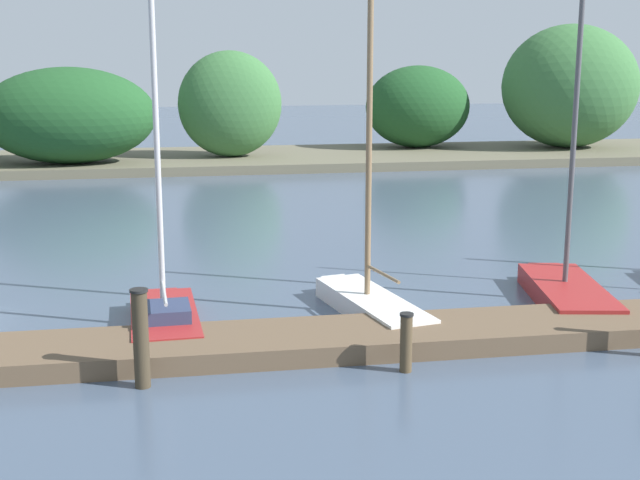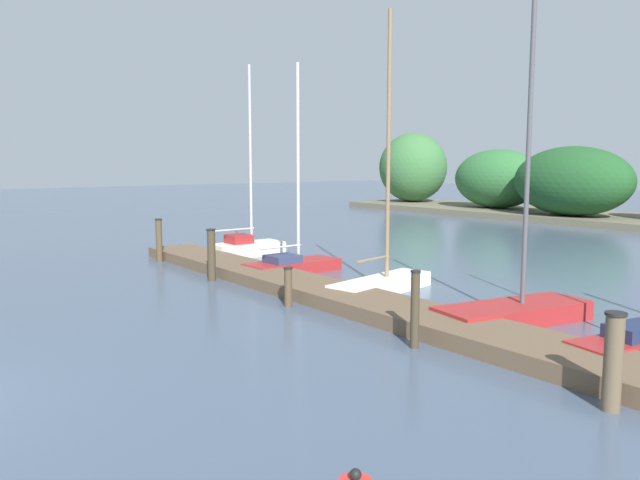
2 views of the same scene
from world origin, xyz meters
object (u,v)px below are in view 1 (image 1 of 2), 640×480
Objects in this scene: mooring_piling_1 at (141,338)px; mooring_piling_2 at (406,342)px; sailboat_3 at (566,287)px; sailboat_2 at (369,294)px; sailboat_1 at (164,312)px.

mooring_piling_2 is (4.25, -0.06, -0.30)m from mooring_piling_1.
mooring_piling_2 is (-4.39, -3.35, 0.18)m from sailboat_3.
mooring_piling_2 is (-0.12, -3.18, 0.08)m from sailboat_2.
sailboat_1 is 4.89m from mooring_piling_2.
sailboat_3 is 7.10× the size of mooring_piling_2.
sailboat_2 is 1.08× the size of sailboat_3.
sailboat_2 is 5.38m from mooring_piling_1.
mooring_piling_1 reaches higher than mooring_piling_2.
sailboat_3 is 9.26m from mooring_piling_1.
sailboat_3 is at bearing 20.86° from mooring_piling_1.
mooring_piling_1 is (-0.33, -2.86, 0.45)m from sailboat_1.
mooring_piling_2 is at bearing 165.90° from sailboat_2.
sailboat_1 is 2.91m from mooring_piling_1.
mooring_piling_1 is at bearing 113.57° from sailboat_2.
sailboat_3 reaches higher than sailboat_1.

